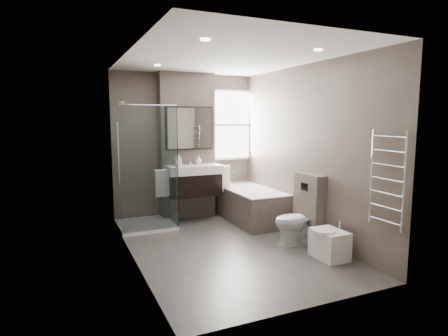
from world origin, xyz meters
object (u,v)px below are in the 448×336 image
vanity (194,180)px  toilet (297,221)px  bidet (329,244)px  bathtub (249,203)px

vanity → toilet: (0.97, -1.73, -0.40)m
toilet → bidet: (0.04, -0.65, -0.15)m
toilet → bidet: 0.66m
bathtub → toilet: (0.05, -1.40, 0.03)m
vanity → bidet: size_ratio=1.95×
bathtub → toilet: toilet is taller
toilet → bathtub: bearing=-173.8°
vanity → bidet: 2.64m
vanity → bathtub: 1.07m
vanity → toilet: bearing=-60.7°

